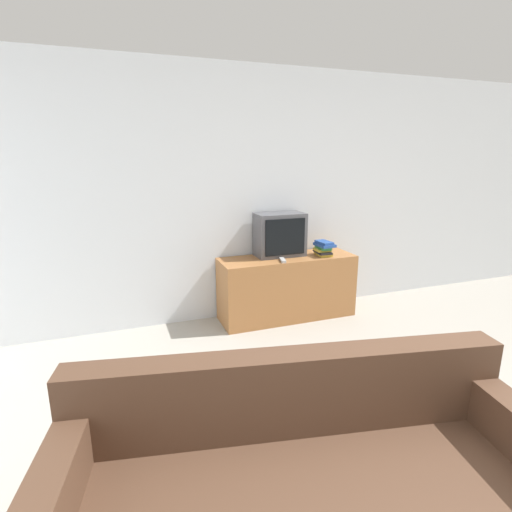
{
  "coord_description": "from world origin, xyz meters",
  "views": [
    {
      "loc": [
        -1.62,
        -0.97,
        1.73
      ],
      "look_at": [
        -0.41,
        2.31,
        0.83
      ],
      "focal_mm": 28.0,
      "sensor_mm": 36.0,
      "label": 1
    }
  ],
  "objects": [
    {
      "name": "wall_back",
      "position": [
        0.0,
        3.03,
        1.3
      ],
      "size": [
        9.0,
        0.06,
        2.6
      ],
      "color": "silver",
      "rests_on": "ground_plane"
    },
    {
      "name": "remote_on_stand",
      "position": [
        -0.01,
        2.6,
        0.69
      ],
      "size": [
        0.08,
        0.16,
        0.02
      ],
      "rotation": [
        0.0,
        0.0,
        -0.23
      ],
      "color": "#B7B7B7",
      "rests_on": "tv_stand"
    },
    {
      "name": "couch",
      "position": [
        -0.95,
        0.21,
        0.29
      ],
      "size": [
        2.16,
        1.25,
        0.85
      ],
      "rotation": [
        0.0,
        0.0,
        -0.19
      ],
      "color": "#4C3323",
      "rests_on": "ground_plane"
    },
    {
      "name": "book_stack",
      "position": [
        0.5,
        2.68,
        0.75
      ],
      "size": [
        0.19,
        0.24,
        0.16
      ],
      "color": "gold",
      "rests_on": "tv_stand"
    },
    {
      "name": "television",
      "position": [
        0.05,
        2.83,
        0.9
      ],
      "size": [
        0.52,
        0.29,
        0.46
      ],
      "color": "#4C4C51",
      "rests_on": "tv_stand"
    },
    {
      "name": "tv_stand",
      "position": [
        0.11,
        2.75,
        0.34
      ],
      "size": [
        1.45,
        0.47,
        0.67
      ],
      "color": "#9E6638",
      "rests_on": "ground_plane"
    }
  ]
}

